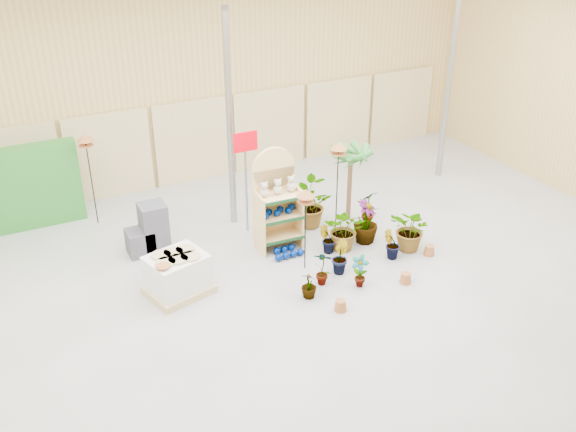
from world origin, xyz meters
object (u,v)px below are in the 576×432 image
pallet_stack (178,275)px  potted_plant_2 (345,229)px  bird_table_front (306,196)px  display_shelf (276,203)px

pallet_stack → potted_plant_2: bearing=-14.8°
pallet_stack → bird_table_front: bird_table_front is taller
pallet_stack → bird_table_front: size_ratio=0.76×
display_shelf → bird_table_front: display_shelf is taller
pallet_stack → bird_table_front: (2.39, -0.28, 1.15)m
display_shelf → potted_plant_2: display_shelf is taller
pallet_stack → potted_plant_2: 3.43m
bird_table_front → potted_plant_2: bearing=15.1°
bird_table_front → potted_plant_2: 1.53m
potted_plant_2 → display_shelf: bearing=146.9°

